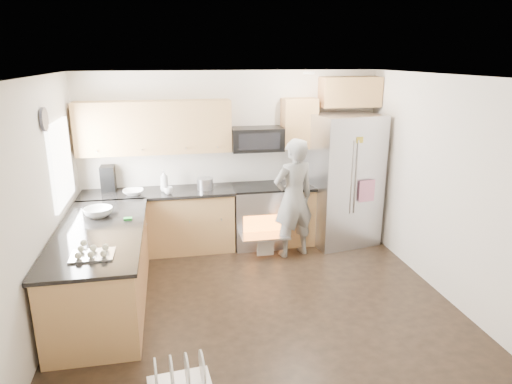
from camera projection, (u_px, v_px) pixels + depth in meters
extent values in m
plane|color=black|center=(257.00, 300.00, 5.44)|extent=(4.50, 4.50, 0.00)
cube|color=silver|center=(232.00, 158.00, 6.95)|extent=(4.50, 0.04, 2.60)
cube|color=silver|center=(311.00, 279.00, 3.19)|extent=(4.50, 0.04, 2.60)
cube|color=silver|center=(41.00, 208.00, 4.66)|extent=(0.04, 4.00, 2.60)
cube|color=silver|center=(440.00, 186.00, 5.47)|extent=(0.04, 4.00, 2.60)
cube|color=white|center=(257.00, 76.00, 4.70)|extent=(4.50, 4.00, 0.04)
cube|color=white|center=(61.00, 163.00, 5.54)|extent=(0.04, 1.00, 1.00)
cylinder|color=beige|center=(309.00, 73.00, 5.90)|extent=(0.14, 0.14, 0.02)
cylinder|color=#474754|center=(44.00, 119.00, 4.85)|extent=(0.03, 0.26, 0.26)
cube|color=#B47848|center=(160.00, 223.00, 6.71)|extent=(2.15, 0.60, 0.87)
cube|color=black|center=(158.00, 193.00, 6.57)|extent=(2.19, 0.64, 0.04)
cube|color=#B47848|center=(299.00, 214.00, 7.10)|extent=(0.50, 0.60, 0.87)
cube|color=black|center=(300.00, 185.00, 6.95)|extent=(0.54, 0.64, 0.04)
cube|color=#B47848|center=(154.00, 127.00, 6.44)|extent=(2.16, 0.33, 0.74)
cube|color=#B47848|center=(299.00, 123.00, 6.82)|extent=(0.50, 0.33, 0.74)
cube|color=#B47848|center=(350.00, 92.00, 6.84)|extent=(0.90, 0.33, 0.44)
imported|color=white|center=(133.00, 192.00, 6.41)|extent=(0.29, 0.29, 0.07)
imported|color=white|center=(164.00, 180.00, 6.56)|extent=(0.12, 0.12, 0.31)
imported|color=white|center=(168.00, 190.00, 6.44)|extent=(0.13, 0.13, 0.10)
cylinder|color=#B7B7BC|center=(205.00, 184.00, 6.67)|extent=(0.24, 0.24, 0.16)
cube|color=black|center=(108.00, 178.00, 6.56)|extent=(0.19, 0.24, 0.37)
cylinder|color=#B7B7BC|center=(310.00, 180.00, 7.01)|extent=(0.09, 0.09, 0.08)
cube|color=#B47848|center=(103.00, 270.00, 5.24)|extent=(0.90, 2.30, 0.87)
cube|color=black|center=(99.00, 232.00, 5.10)|extent=(0.96, 2.36, 0.04)
imported|color=silver|center=(98.00, 212.00, 5.53)|extent=(0.34, 0.34, 0.11)
cube|color=green|center=(128.00, 219.00, 5.42)|extent=(0.10, 0.07, 0.03)
cube|color=#B7B7BC|center=(92.00, 252.00, 4.43)|extent=(0.41, 0.31, 0.09)
cube|color=#B7B7BC|center=(258.00, 216.00, 6.96)|extent=(0.76, 0.62, 0.90)
cube|color=black|center=(258.00, 187.00, 6.82)|extent=(0.76, 0.60, 0.03)
cube|color=orange|center=(262.00, 227.00, 6.67)|extent=(0.56, 0.02, 0.34)
cube|color=#B7B7BC|center=(265.00, 236.00, 6.54)|extent=(0.70, 0.34, 0.03)
cube|color=silver|center=(265.00, 246.00, 6.54)|extent=(0.24, 0.03, 0.28)
cube|color=black|center=(257.00, 139.00, 6.74)|extent=(0.76, 0.40, 0.34)
cube|color=#B7B7BC|center=(344.00, 180.00, 6.92)|extent=(1.09, 0.91, 1.98)
cylinder|color=#B7B7BC|center=(352.00, 178.00, 6.51)|extent=(0.03, 0.03, 1.08)
cylinder|color=#B7B7BC|center=(356.00, 177.00, 6.52)|extent=(0.03, 0.03, 1.08)
cube|color=pink|center=(367.00, 191.00, 6.62)|extent=(0.26, 0.05, 0.32)
cube|color=#88A4DA|center=(342.00, 156.00, 6.39)|extent=(0.19, 0.04, 0.24)
imported|color=gray|center=(294.00, 198.00, 6.46)|extent=(0.71, 0.56, 1.72)
cylinder|color=white|center=(156.00, 376.00, 3.87)|extent=(0.05, 0.31, 0.31)
cylinder|color=white|center=(172.00, 373.00, 3.90)|extent=(0.05, 0.31, 0.31)
cylinder|color=white|center=(187.00, 371.00, 3.94)|extent=(0.05, 0.31, 0.31)
cylinder|color=white|center=(202.00, 368.00, 3.98)|extent=(0.05, 0.31, 0.31)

